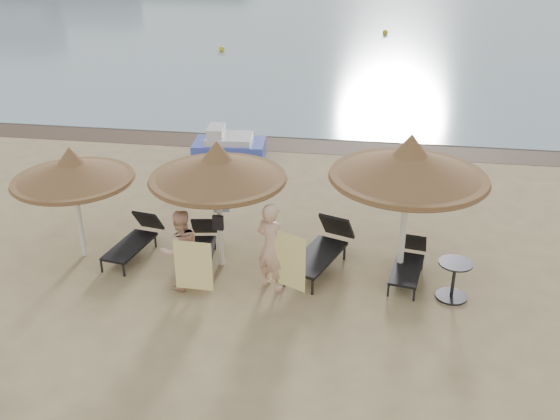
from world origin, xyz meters
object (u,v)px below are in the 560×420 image
(lounger_far_left, at_px, (135,239))
(lounger_near_left, at_px, (202,244))
(lounger_near_right, at_px, (323,248))
(lounger_far_right, at_px, (409,262))
(side_table, at_px, (453,281))
(person_right, at_px, (271,240))
(palapa_right, at_px, (409,165))
(palapa_left, at_px, (72,171))
(pedal_boat, at_px, (228,147))
(person_left, at_px, (180,244))
(palapa_center, at_px, (218,168))

(lounger_far_left, distance_m, lounger_near_left, 1.50)
(lounger_near_right, distance_m, lounger_far_right, 1.80)
(side_table, distance_m, person_right, 3.63)
(lounger_far_left, xyz_separation_m, person_right, (3.21, -0.94, 0.73))
(palapa_right, xyz_separation_m, lounger_far_right, (0.17, -0.01, -2.12))
(palapa_left, xyz_separation_m, pedal_boat, (1.77, 6.41, -1.64))
(lounger_far_left, height_order, person_left, person_left)
(side_table, xyz_separation_m, person_left, (-5.33, -0.45, 0.61))
(person_left, bearing_deg, person_right, 156.21)
(lounger_near_right, xyz_separation_m, person_right, (-0.93, -1.06, 0.66))
(pedal_boat, bearing_deg, person_left, -88.95)
(side_table, relative_size, person_right, 0.37)
(side_table, xyz_separation_m, pedal_boat, (-6.10, 6.89, 0.00))
(lounger_near_right, bearing_deg, palapa_right, 14.64)
(lounger_far_left, bearing_deg, person_right, -6.67)
(lounger_near_left, height_order, pedal_boat, pedal_boat)
(palapa_left, height_order, person_left, palapa_left)
(lounger_near_right, bearing_deg, palapa_left, -155.85)
(lounger_far_left, bearing_deg, side_table, 3.44)
(palapa_center, height_order, person_left, palapa_center)
(palapa_right, distance_m, person_left, 4.71)
(lounger_near_right, height_order, pedal_boat, pedal_boat)
(lounger_near_left, distance_m, pedal_boat, 6.15)
(palapa_left, relative_size, person_right, 1.18)
(palapa_center, xyz_separation_m, lounger_far_right, (3.94, 0.14, -1.89))
(palapa_right, relative_size, person_right, 1.44)
(lounger_far_right, xyz_separation_m, pedal_boat, (-5.26, 6.19, 0.04))
(palapa_left, bearing_deg, side_table, -3.45)
(palapa_right, xyz_separation_m, lounger_near_right, (-1.62, 0.15, -2.04))
(lounger_near_left, relative_size, lounger_near_right, 0.77)
(palapa_center, relative_size, lounger_far_left, 1.52)
(palapa_left, relative_size, palapa_center, 0.90)
(lounger_near_left, xyz_separation_m, person_right, (1.71, -0.99, 0.75))
(palapa_center, distance_m, lounger_near_right, 2.82)
(lounger_far_right, distance_m, pedal_boat, 8.13)
(lounger_far_left, distance_m, person_right, 3.42)
(palapa_center, distance_m, pedal_boat, 6.72)
(person_left, bearing_deg, lounger_far_right, 162.44)
(palapa_left, xyz_separation_m, lounger_near_left, (2.60, 0.32, -1.68))
(palapa_right, distance_m, lounger_far_right, 2.13)
(palapa_left, bearing_deg, lounger_near_right, 4.22)
(person_left, bearing_deg, palapa_center, -150.58)
(lounger_near_left, relative_size, lounger_far_right, 0.98)
(palapa_center, relative_size, lounger_near_right, 1.28)
(side_table, bearing_deg, lounger_near_left, 171.41)
(lounger_near_right, relative_size, side_table, 2.79)
(palapa_center, xyz_separation_m, side_table, (4.77, -0.56, -1.85))
(lounger_far_left, bearing_deg, palapa_left, -156.27)
(lounger_near_left, distance_m, lounger_near_right, 2.64)
(palapa_right, relative_size, pedal_boat, 1.38)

